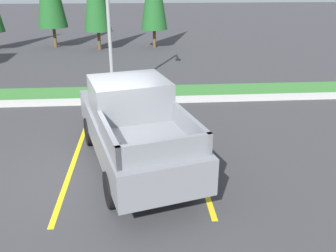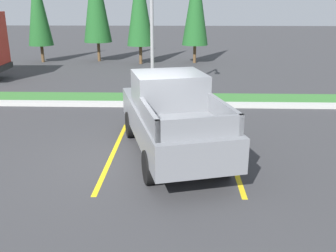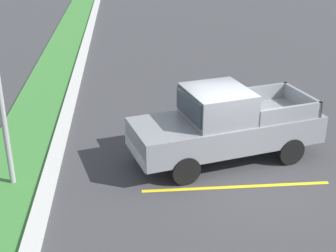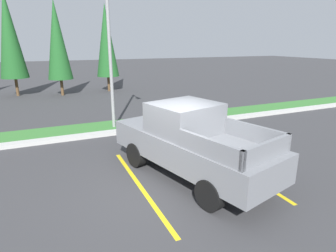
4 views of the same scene
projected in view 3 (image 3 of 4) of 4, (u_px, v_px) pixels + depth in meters
ground_plane at (239, 171)px, 12.88m from camera, size 120.00×120.00×0.00m
parking_line_near at (236, 187)px, 12.10m from camera, size 0.12×4.80×0.01m
parking_line_far at (215, 135)px, 14.92m from camera, size 0.12×4.80×0.01m
curb_strip at (50, 176)px, 12.44m from camera, size 56.00×0.40×0.15m
grass_median at (7, 180)px, 12.37m from camera, size 56.00×1.80×0.06m
pickup_truck_main at (225, 125)px, 13.08m from camera, size 3.18×5.53×2.10m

